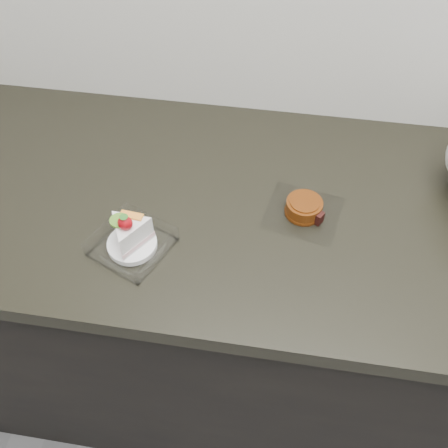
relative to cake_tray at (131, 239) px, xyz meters
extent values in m
cube|color=black|center=(0.40, 0.15, -0.50)|extent=(2.00, 0.60, 0.86)
cube|color=black|center=(0.40, 0.15, -0.05)|extent=(2.04, 0.64, 0.04)
cube|color=white|center=(0.00, 0.00, -0.03)|extent=(0.17, 0.17, 0.00)
cylinder|color=white|center=(0.00, 0.00, -0.02)|extent=(0.09, 0.09, 0.01)
ellipsoid|color=red|center=(0.00, -0.01, 0.06)|extent=(0.03, 0.02, 0.03)
cone|color=#2D7223|center=(0.00, -0.01, 0.07)|extent=(0.02, 0.02, 0.01)
cylinder|color=#609F2E|center=(-0.02, 0.00, 0.05)|extent=(0.03, 0.03, 0.00)
cube|color=#FF9830|center=(0.00, 0.02, 0.05)|extent=(0.04, 0.02, 0.00)
cube|color=white|center=(0.32, 0.14, -0.03)|extent=(0.17, 0.16, 0.00)
cylinder|color=#71320D|center=(0.32, 0.14, -0.01)|extent=(0.07, 0.07, 0.03)
cylinder|color=#71320D|center=(0.32, 0.14, -0.02)|extent=(0.08, 0.08, 0.01)
cylinder|color=#71320D|center=(0.32, 0.14, 0.01)|extent=(0.06, 0.06, 0.00)
cube|color=black|center=(0.34, 0.12, -0.01)|extent=(0.03, 0.03, 0.03)
camera|label=1|loc=(0.26, -0.54, 0.73)|focal=40.00mm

